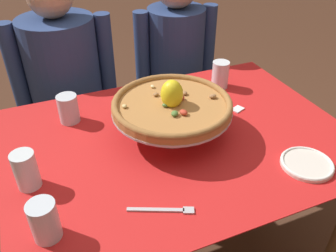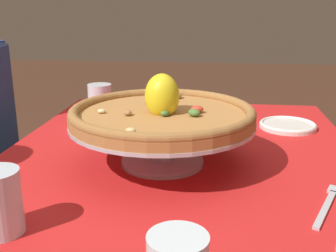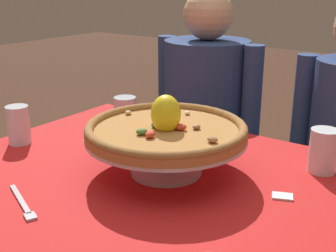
{
  "view_description": "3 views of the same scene",
  "coord_description": "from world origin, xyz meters",
  "px_view_note": "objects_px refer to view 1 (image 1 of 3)",
  "views": [
    {
      "loc": [
        -0.44,
        -0.94,
        1.5
      ],
      "look_at": [
        -0.03,
        0.05,
        0.76
      ],
      "focal_mm": 37.15,
      "sensor_mm": 36.0,
      "label": 1
    },
    {
      "loc": [
        -0.94,
        -0.09,
        1.1
      ],
      "look_at": [
        0.02,
        0.03,
        0.82
      ],
      "focal_mm": 44.05,
      "sensor_mm": 36.0,
      "label": 2
    },
    {
      "loc": [
        0.62,
        -0.87,
        1.24
      ],
      "look_at": [
        -0.06,
        0.1,
        0.84
      ],
      "focal_mm": 47.02,
      "sensor_mm": 36.0,
      "label": 3
    }
  ],
  "objects_px": {
    "pizza_stand": "(172,116)",
    "water_glass_back_right": "(220,76)",
    "water_glass_back_left": "(69,110)",
    "dinner_fork": "(165,210)",
    "sugar_packet": "(238,109)",
    "diner_right": "(175,77)",
    "water_glass_front_left": "(45,222)",
    "side_plate": "(307,164)",
    "pizza": "(172,104)",
    "diner_left": "(68,93)",
    "water_glass_side_left": "(27,172)"
  },
  "relations": [
    {
      "from": "water_glass_back_right",
      "to": "pizza",
      "type": "bearing_deg",
      "value": -144.1
    },
    {
      "from": "water_glass_side_left",
      "to": "dinner_fork",
      "type": "height_order",
      "value": "water_glass_side_left"
    },
    {
      "from": "pizza_stand",
      "to": "dinner_fork",
      "type": "relative_size",
      "value": 2.36
    },
    {
      "from": "water_glass_back_left",
      "to": "side_plate",
      "type": "height_order",
      "value": "water_glass_back_left"
    },
    {
      "from": "water_glass_back_left",
      "to": "dinner_fork",
      "type": "xyz_separation_m",
      "value": [
        0.17,
        -0.57,
        -0.04
      ]
    },
    {
      "from": "water_glass_back_right",
      "to": "diner_left",
      "type": "height_order",
      "value": "diner_left"
    },
    {
      "from": "sugar_packet",
      "to": "diner_left",
      "type": "height_order",
      "value": "diner_left"
    },
    {
      "from": "dinner_fork",
      "to": "sugar_packet",
      "type": "distance_m",
      "value": 0.62
    },
    {
      "from": "water_glass_back_right",
      "to": "diner_right",
      "type": "xyz_separation_m",
      "value": [
        -0.02,
        0.46,
        -0.21
      ]
    },
    {
      "from": "water_glass_side_left",
      "to": "side_plate",
      "type": "bearing_deg",
      "value": -16.75
    },
    {
      "from": "pizza_stand",
      "to": "dinner_fork",
      "type": "bearing_deg",
      "value": -116.19
    },
    {
      "from": "dinner_fork",
      "to": "water_glass_back_left",
      "type": "bearing_deg",
      "value": 106.49
    },
    {
      "from": "pizza_stand",
      "to": "water_glass_back_right",
      "type": "bearing_deg",
      "value": 35.89
    },
    {
      "from": "water_glass_front_left",
      "to": "side_plate",
      "type": "bearing_deg",
      "value": -2.84
    },
    {
      "from": "water_glass_side_left",
      "to": "water_glass_front_left",
      "type": "xyz_separation_m",
      "value": [
        0.03,
        -0.22,
        -0.0
      ]
    },
    {
      "from": "diner_right",
      "to": "water_glass_front_left",
      "type": "bearing_deg",
      "value": -128.81
    },
    {
      "from": "sugar_packet",
      "to": "side_plate",
      "type": "bearing_deg",
      "value": -86.49
    },
    {
      "from": "water_glass_back_left",
      "to": "dinner_fork",
      "type": "bearing_deg",
      "value": -73.51
    },
    {
      "from": "water_glass_back_left",
      "to": "diner_left",
      "type": "distance_m",
      "value": 0.52
    },
    {
      "from": "pizza_stand",
      "to": "sugar_packet",
      "type": "xyz_separation_m",
      "value": [
        0.32,
        0.04,
        -0.07
      ]
    },
    {
      "from": "water_glass_back_right",
      "to": "water_glass_front_left",
      "type": "bearing_deg",
      "value": -146.33
    },
    {
      "from": "water_glass_back_right",
      "to": "diner_right",
      "type": "height_order",
      "value": "diner_right"
    },
    {
      "from": "side_plate",
      "to": "pizza",
      "type": "bearing_deg",
      "value": 134.56
    },
    {
      "from": "pizza_stand",
      "to": "water_glass_side_left",
      "type": "bearing_deg",
      "value": -170.35
    },
    {
      "from": "water_glass_front_left",
      "to": "dinner_fork",
      "type": "relative_size",
      "value": 0.64
    },
    {
      "from": "pizza",
      "to": "water_glass_back_left",
      "type": "relative_size",
      "value": 3.87
    },
    {
      "from": "side_plate",
      "to": "sugar_packet",
      "type": "relative_size",
      "value": 3.46
    },
    {
      "from": "dinner_fork",
      "to": "diner_left",
      "type": "xyz_separation_m",
      "value": [
        -0.12,
        1.06,
        -0.14
      ]
    },
    {
      "from": "water_glass_front_left",
      "to": "side_plate",
      "type": "xyz_separation_m",
      "value": [
        0.83,
        -0.04,
        -0.04
      ]
    },
    {
      "from": "water_glass_back_right",
      "to": "dinner_fork",
      "type": "height_order",
      "value": "water_glass_back_right"
    },
    {
      "from": "pizza_stand",
      "to": "pizza",
      "type": "xyz_separation_m",
      "value": [
        0.0,
        -0.0,
        0.05
      ]
    },
    {
      "from": "pizza",
      "to": "diner_right",
      "type": "height_order",
      "value": "diner_right"
    },
    {
      "from": "water_glass_front_left",
      "to": "dinner_fork",
      "type": "xyz_separation_m",
      "value": [
        0.32,
        -0.04,
        -0.05
      ]
    },
    {
      "from": "water_glass_back_right",
      "to": "pizza_stand",
      "type": "bearing_deg",
      "value": -144.11
    },
    {
      "from": "diner_right",
      "to": "pizza_stand",
      "type": "bearing_deg",
      "value": -114.83
    },
    {
      "from": "water_glass_back_left",
      "to": "sugar_packet",
      "type": "relative_size",
      "value": 2.24
    },
    {
      "from": "water_glass_side_left",
      "to": "diner_right",
      "type": "height_order",
      "value": "diner_right"
    },
    {
      "from": "water_glass_back_left",
      "to": "sugar_packet",
      "type": "bearing_deg",
      "value": -15.74
    },
    {
      "from": "water_glass_back_left",
      "to": "diner_left",
      "type": "bearing_deg",
      "value": 84.59
    },
    {
      "from": "water_glass_front_left",
      "to": "sugar_packet",
      "type": "xyz_separation_m",
      "value": [
        0.81,
        0.35,
        -0.05
      ]
    },
    {
      "from": "pizza_stand",
      "to": "water_glass_back_left",
      "type": "relative_size",
      "value": 3.9
    },
    {
      "from": "dinner_fork",
      "to": "sugar_packet",
      "type": "bearing_deg",
      "value": 38.62
    },
    {
      "from": "water_glass_back_left",
      "to": "water_glass_front_left",
      "type": "distance_m",
      "value": 0.55
    },
    {
      "from": "diner_left",
      "to": "sugar_packet",
      "type": "bearing_deg",
      "value": -47.75
    },
    {
      "from": "pizza_stand",
      "to": "pizza",
      "type": "height_order",
      "value": "pizza"
    },
    {
      "from": "diner_left",
      "to": "side_plate",
      "type": "bearing_deg",
      "value": -59.15
    },
    {
      "from": "diner_left",
      "to": "pizza_stand",
      "type": "bearing_deg",
      "value": -67.71
    },
    {
      "from": "water_glass_back_right",
      "to": "water_glass_side_left",
      "type": "xyz_separation_m",
      "value": [
        -0.86,
        -0.34,
        0.0
      ]
    },
    {
      "from": "pizza",
      "to": "water_glass_side_left",
      "type": "bearing_deg",
      "value": -170.36
    },
    {
      "from": "water_glass_back_right",
      "to": "water_glass_front_left",
      "type": "relative_size",
      "value": 1.03
    }
  ]
}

